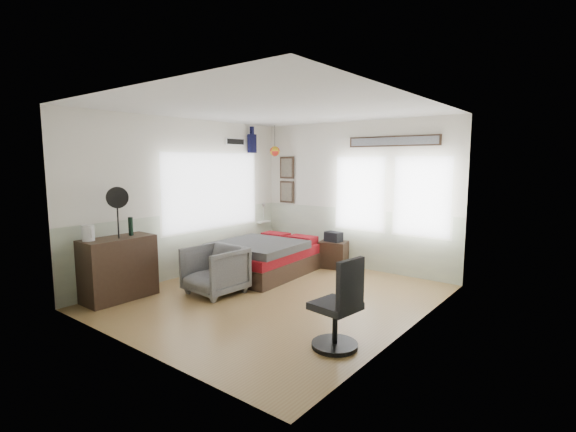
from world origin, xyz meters
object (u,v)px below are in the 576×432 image
object	(u,v)px
dresser	(119,268)
task_chair	(339,312)
bed	(265,257)
armchair	(215,270)
nightstand	(333,254)

from	to	relation	value
dresser	task_chair	size ratio (longest dim) A/B	1.00
dresser	task_chair	bearing A→B (deg)	9.24
task_chair	bed	bearing A→B (deg)	153.07
armchair	task_chair	xyz separation A→B (m)	(2.44, -0.47, 0.05)
armchair	task_chair	world-z (taller)	task_chair
bed	nightstand	xyz separation A→B (m)	(0.72, 1.11, -0.04)
dresser	armchair	distance (m)	1.37
dresser	nightstand	world-z (taller)	dresser
bed	nightstand	world-z (taller)	bed
dresser	nightstand	xyz separation A→B (m)	(1.48, 3.44, -0.20)
dresser	armchair	world-z (taller)	dresser
bed	task_chair	xyz separation A→B (m)	(2.60, -1.78, 0.12)
nightstand	task_chair	size ratio (longest dim) A/B	0.50
dresser	nightstand	size ratio (longest dim) A/B	2.02
dresser	armchair	xyz separation A→B (m)	(0.92, 1.02, -0.09)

